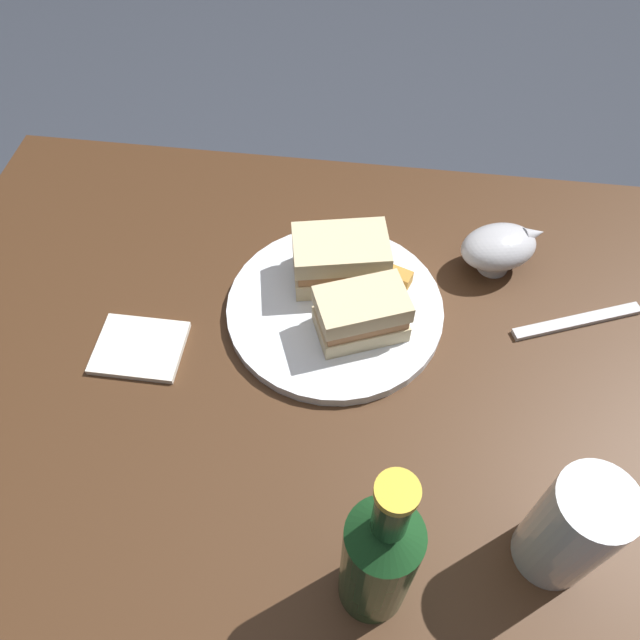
% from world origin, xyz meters
% --- Properties ---
extents(ground_plane, '(6.00, 6.00, 0.00)m').
position_xyz_m(ground_plane, '(0.00, 0.00, 0.00)').
color(ground_plane, '#333842').
extents(dining_table, '(1.06, 0.76, 0.75)m').
position_xyz_m(dining_table, '(0.00, 0.00, 0.38)').
color(dining_table, '#422816').
rests_on(dining_table, ground).
extents(plate, '(0.29, 0.29, 0.02)m').
position_xyz_m(plate, '(0.03, 0.08, 0.76)').
color(plate, white).
rests_on(plate, dining_table).
extents(sandwich_half_left, '(0.13, 0.10, 0.06)m').
position_xyz_m(sandwich_half_left, '(0.07, 0.04, 0.80)').
color(sandwich_half_left, beige).
rests_on(sandwich_half_left, plate).
extents(sandwich_half_right, '(0.14, 0.10, 0.07)m').
position_xyz_m(sandwich_half_right, '(0.03, 0.13, 0.80)').
color(sandwich_half_right, beige).
rests_on(sandwich_half_right, plate).
extents(potato_wedge_front, '(0.06, 0.04, 0.02)m').
position_xyz_m(potato_wedge_front, '(0.10, 0.13, 0.78)').
color(potato_wedge_front, '#B77F33').
rests_on(potato_wedge_front, plate).
extents(potato_wedge_middle, '(0.04, 0.05, 0.02)m').
position_xyz_m(potato_wedge_middle, '(0.07, 0.10, 0.78)').
color(potato_wedge_middle, gold).
rests_on(potato_wedge_middle, plate).
extents(potato_wedge_back, '(0.04, 0.05, 0.02)m').
position_xyz_m(potato_wedge_back, '(0.05, 0.13, 0.78)').
color(potato_wedge_back, gold).
rests_on(potato_wedge_back, plate).
extents(potato_wedge_left_edge, '(0.05, 0.03, 0.01)m').
position_xyz_m(potato_wedge_left_edge, '(0.04, 0.11, 0.78)').
color(potato_wedge_left_edge, gold).
rests_on(potato_wedge_left_edge, plate).
extents(pint_glass, '(0.07, 0.07, 0.15)m').
position_xyz_m(pint_glass, '(0.28, -0.21, 0.82)').
color(pint_glass, white).
rests_on(pint_glass, dining_table).
extents(gravy_boat, '(0.13, 0.11, 0.07)m').
position_xyz_m(gravy_boat, '(0.24, 0.18, 0.79)').
color(gravy_boat, '#B7B7BC').
rests_on(gravy_boat, dining_table).
extents(cider_bottle, '(0.07, 0.07, 0.27)m').
position_xyz_m(cider_bottle, '(0.11, -0.27, 0.86)').
color(cider_bottle, '#19421E').
rests_on(cider_bottle, dining_table).
extents(napkin, '(0.11, 0.09, 0.01)m').
position_xyz_m(napkin, '(-0.21, -0.02, 0.76)').
color(napkin, silver).
rests_on(napkin, dining_table).
extents(fork, '(0.17, 0.08, 0.01)m').
position_xyz_m(fork, '(0.35, 0.10, 0.76)').
color(fork, silver).
rests_on(fork, dining_table).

